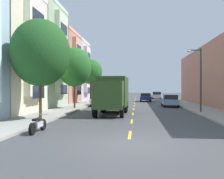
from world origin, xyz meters
name	(u,v)px	position (x,y,z in m)	size (l,w,h in m)	color
ground_plane	(135,102)	(0.00, 30.00, 0.00)	(160.00, 160.00, 0.00)	#424244
sidewalk_left	(89,102)	(-7.10, 28.00, 0.07)	(3.20, 120.00, 0.14)	#99968E
sidewalk_right	(182,103)	(7.10, 28.00, 0.07)	(3.20, 120.00, 0.14)	#99968E
lane_centerline_dashes	(134,105)	(0.00, 24.50, 0.00)	(0.14, 47.20, 0.01)	yellow
townhouse_third_sage	(10,58)	(-14.74, 18.25, 5.92)	(12.90, 7.41, 12.24)	#99AD8E
townhouse_fourth_terracotta	(34,69)	(-15.07, 25.86, 5.16)	(13.56, 7.41, 10.74)	#B27560
townhouse_fifth_dove_grey	(55,72)	(-14.27, 33.47, 5.16)	(11.95, 7.41, 10.72)	#A8A8AD
street_tree_nearest	(40,53)	(-6.40, 6.66, 4.77)	(4.15, 4.15, 6.99)	#47331E
street_tree_second	(75,67)	(-6.40, 16.30, 4.56)	(3.63, 3.63, 6.55)	#47331E
street_tree_third	(91,72)	(-6.40, 25.94, 4.67)	(3.35, 3.35, 6.38)	#47331E
street_lamp	(199,74)	(5.93, 12.98, 3.53)	(1.35, 0.28, 5.75)	#38383D
delivery_box_truck	(113,93)	(-1.80, 11.75, 1.87)	(2.57, 7.08, 3.30)	#2D471E
parked_wagon_sky	(170,100)	(4.41, 21.19, 0.80)	(1.96, 4.75, 1.50)	#7A9EC6
parked_wagon_silver	(157,95)	(4.45, 42.76, 0.80)	(1.94, 4.74, 1.50)	#B2B5BA
parked_hatchback_white	(100,100)	(-4.40, 21.28, 0.76)	(1.78, 4.02, 1.50)	silver
parked_pickup_red	(115,95)	(-4.26, 42.96, 0.83)	(2.02, 5.31, 1.73)	#AD1E1E
parked_wagon_champagne	(107,97)	(-4.37, 29.53, 0.80)	(1.95, 4.75, 1.50)	tan
moving_navy_sedan	(145,97)	(1.80, 32.50, 0.75)	(1.80, 4.50, 1.43)	navy
parked_motorcycle	(38,125)	(-4.75, 2.17, 0.41)	(0.62, 2.05, 0.90)	black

